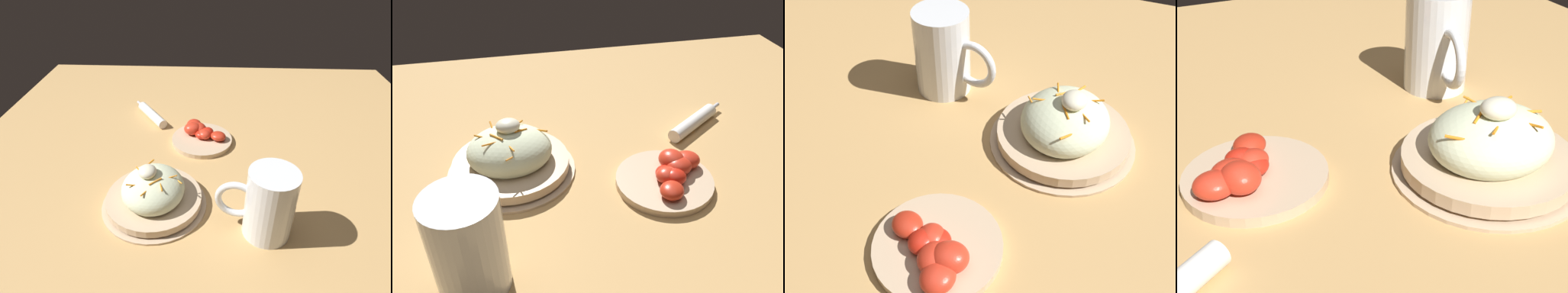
{
  "view_description": "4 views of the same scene",
  "coord_description": "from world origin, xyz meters",
  "views": [
    {
      "loc": [
        -0.72,
        0.02,
        0.54
      ],
      "look_at": [
        -0.04,
        0.05,
        0.08
      ],
      "focal_mm": 30.33,
      "sensor_mm": 36.0,
      "label": 1
    },
    {
      "loc": [
        -0.16,
        -0.5,
        0.49
      ],
      "look_at": [
        -0.03,
        0.08,
        0.07
      ],
      "focal_mm": 38.02,
      "sensor_mm": 36.0,
      "label": 2
    },
    {
      "loc": [
        0.43,
        0.23,
        0.56
      ],
      "look_at": [
        -0.04,
        0.04,
        0.07
      ],
      "focal_mm": 44.72,
      "sensor_mm": 36.0,
      "label": 3
    },
    {
      "loc": [
        0.21,
        0.61,
        0.4
      ],
      "look_at": [
        -0.03,
        0.1,
        0.05
      ],
      "focal_mm": 51.81,
      "sensor_mm": 36.0,
      "label": 4
    }
  ],
  "objects": [
    {
      "name": "ground_plane",
      "position": [
        0.0,
        0.0,
        0.0
      ],
      "size": [
        1.43,
        1.43,
        0.0
      ],
      "primitive_type": "plane",
      "color": "tan"
    },
    {
      "name": "salad_plate",
      "position": [
        -0.17,
        0.14,
        0.03
      ],
      "size": [
        0.24,
        0.24,
        0.11
      ],
      "color": "#D1B28E",
      "rests_on": "ground_plane"
    },
    {
      "name": "tomato_plate",
      "position": [
        0.11,
        0.04,
        0.02
      ],
      "size": [
        0.18,
        0.18,
        0.05
      ],
      "color": "#D1B28E",
      "rests_on": "ground_plane"
    },
    {
      "name": "beer_mug",
      "position": [
        -0.23,
        -0.1,
        0.07
      ],
      "size": [
        0.1,
        0.16,
        0.16
      ],
      "color": "white",
      "rests_on": "ground_plane"
    }
  ]
}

